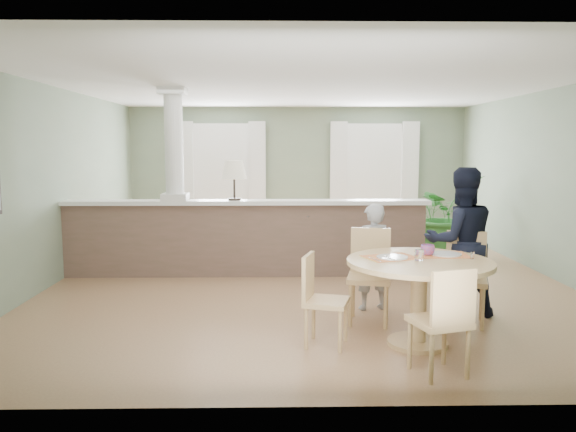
{
  "coord_description": "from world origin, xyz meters",
  "views": [
    {
      "loc": [
        -0.43,
        -7.85,
        1.86
      ],
      "look_at": [
        -0.3,
        -1.0,
        1.03
      ],
      "focal_mm": 35.0,
      "sensor_mm": 36.0,
      "label": 1
    }
  ],
  "objects_px": {
    "child_person": "(372,257)",
    "chair_far_man": "(465,273)",
    "chair_far_boy": "(370,271)",
    "houseplant": "(443,214)",
    "chair_near": "(444,317)",
    "dining_table": "(419,277)",
    "man_person": "(461,242)",
    "sofa": "(324,232)",
    "chair_side": "(319,295)"
  },
  "relations": [
    {
      "from": "child_person",
      "to": "chair_far_man",
      "type": "bearing_deg",
      "value": 137.88
    },
    {
      "from": "chair_far_man",
      "to": "child_person",
      "type": "xyz_separation_m",
      "value": [
        -0.92,
        0.49,
        0.08
      ]
    },
    {
      "from": "chair_far_boy",
      "to": "chair_far_man",
      "type": "xyz_separation_m",
      "value": [
        1.02,
        -0.06,
        -0.02
      ]
    },
    {
      "from": "houseplant",
      "to": "chair_far_man",
      "type": "height_order",
      "value": "houseplant"
    },
    {
      "from": "chair_far_man",
      "to": "chair_near",
      "type": "height_order",
      "value": "chair_far_man"
    },
    {
      "from": "houseplant",
      "to": "dining_table",
      "type": "relative_size",
      "value": 1.03
    },
    {
      "from": "chair_far_man",
      "to": "man_person",
      "type": "xyz_separation_m",
      "value": [
        0.03,
        0.28,
        0.29
      ]
    },
    {
      "from": "chair_near",
      "to": "child_person",
      "type": "distance_m",
      "value": 1.97
    },
    {
      "from": "dining_table",
      "to": "chair_near",
      "type": "bearing_deg",
      "value": -88.96
    },
    {
      "from": "man_person",
      "to": "chair_near",
      "type": "bearing_deg",
      "value": 66.53
    },
    {
      "from": "sofa",
      "to": "chair_side",
      "type": "relative_size",
      "value": 3.28
    },
    {
      "from": "sofa",
      "to": "chair_far_boy",
      "type": "relative_size",
      "value": 2.86
    },
    {
      "from": "houseplant",
      "to": "child_person",
      "type": "height_order",
      "value": "houseplant"
    },
    {
      "from": "dining_table",
      "to": "chair_far_boy",
      "type": "height_order",
      "value": "chair_far_boy"
    },
    {
      "from": "dining_table",
      "to": "chair_side",
      "type": "distance_m",
      "value": 0.95
    },
    {
      "from": "dining_table",
      "to": "chair_near",
      "type": "relative_size",
      "value": 1.48
    },
    {
      "from": "chair_far_boy",
      "to": "chair_side",
      "type": "distance_m",
      "value": 0.96
    },
    {
      "from": "sofa",
      "to": "chair_near",
      "type": "relative_size",
      "value": 3.11
    },
    {
      "from": "chair_near",
      "to": "dining_table",
      "type": "bearing_deg",
      "value": -105.82
    },
    {
      "from": "houseplant",
      "to": "chair_side",
      "type": "relative_size",
      "value": 1.6
    },
    {
      "from": "chair_far_man",
      "to": "chair_far_boy",
      "type": "bearing_deg",
      "value": -165.41
    },
    {
      "from": "child_person",
      "to": "man_person",
      "type": "distance_m",
      "value": 0.99
    },
    {
      "from": "child_person",
      "to": "houseplant",
      "type": "bearing_deg",
      "value": -132.05
    },
    {
      "from": "sofa",
      "to": "child_person",
      "type": "bearing_deg",
      "value": -82.89
    },
    {
      "from": "chair_far_man",
      "to": "dining_table",
      "type": "bearing_deg",
      "value": -115.72
    },
    {
      "from": "sofa",
      "to": "dining_table",
      "type": "distance_m",
      "value": 4.51
    },
    {
      "from": "chair_far_man",
      "to": "man_person",
      "type": "height_order",
      "value": "man_person"
    },
    {
      "from": "chair_far_boy",
      "to": "chair_side",
      "type": "bearing_deg",
      "value": -116.7
    },
    {
      "from": "man_person",
      "to": "chair_side",
      "type": "bearing_deg",
      "value": 28.4
    },
    {
      "from": "child_person",
      "to": "chair_side",
      "type": "bearing_deg",
      "value": 45.12
    },
    {
      "from": "chair_far_man",
      "to": "chair_near",
      "type": "xyz_separation_m",
      "value": [
        -0.66,
        -1.46,
        -0.03
      ]
    },
    {
      "from": "dining_table",
      "to": "child_person",
      "type": "distance_m",
      "value": 1.21
    },
    {
      "from": "houseplant",
      "to": "chair_side",
      "type": "height_order",
      "value": "houseplant"
    },
    {
      "from": "houseplant",
      "to": "child_person",
      "type": "xyz_separation_m",
      "value": [
        -1.83,
        -3.45,
        -0.08
      ]
    },
    {
      "from": "child_person",
      "to": "sofa",
      "type": "bearing_deg",
      "value": -99.25
    },
    {
      "from": "sofa",
      "to": "man_person",
      "type": "distance_m",
      "value": 3.73
    },
    {
      "from": "dining_table",
      "to": "houseplant",
      "type": "bearing_deg",
      "value": 71.11
    },
    {
      "from": "sofa",
      "to": "man_person",
      "type": "relative_size",
      "value": 1.73
    },
    {
      "from": "chair_far_man",
      "to": "man_person",
      "type": "bearing_deg",
      "value": 102.64
    },
    {
      "from": "chair_far_man",
      "to": "man_person",
      "type": "distance_m",
      "value": 0.4
    },
    {
      "from": "houseplant",
      "to": "man_person",
      "type": "relative_size",
      "value": 0.84
    },
    {
      "from": "sofa",
      "to": "child_person",
      "type": "height_order",
      "value": "child_person"
    },
    {
      "from": "houseplant",
      "to": "dining_table",
      "type": "bearing_deg",
      "value": -108.89
    },
    {
      "from": "chair_far_man",
      "to": "child_person",
      "type": "height_order",
      "value": "child_person"
    },
    {
      "from": "chair_side",
      "to": "child_person",
      "type": "xyz_separation_m",
      "value": [
        0.7,
        1.17,
        0.14
      ]
    },
    {
      "from": "houseplant",
      "to": "chair_far_man",
      "type": "relative_size",
      "value": 1.44
    },
    {
      "from": "chair_near",
      "to": "child_person",
      "type": "height_order",
      "value": "child_person"
    },
    {
      "from": "child_person",
      "to": "man_person",
      "type": "height_order",
      "value": "man_person"
    },
    {
      "from": "houseplant",
      "to": "man_person",
      "type": "xyz_separation_m",
      "value": [
        -0.89,
        -3.66,
        0.13
      ]
    },
    {
      "from": "sofa",
      "to": "chair_near",
      "type": "xyz_separation_m",
      "value": [
        0.54,
        -5.24,
        0.09
      ]
    }
  ]
}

